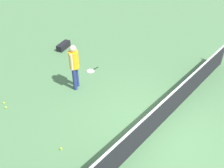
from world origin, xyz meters
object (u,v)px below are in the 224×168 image
Objects in this scene: player_near_side at (74,64)px; tennis_racket_near_player at (91,71)px; tennis_ball_midcourt at (122,142)px; equipment_bag at (64,46)px; tennis_ball_baseline at (4,103)px; tennis_ball_near_player at (61,149)px; tennis_ball_by_net at (6,107)px.

tennis_racket_near_player is (-1.14, -0.39, -1.00)m from player_near_side.
tennis_ball_midcourt is 6.33m from equipment_bag.
player_near_side is 2.70m from tennis_ball_baseline.
tennis_ball_near_player is at bearing 39.17° from player_near_side.
tennis_ball_by_net reaches higher than tennis_racket_near_player.
tennis_ball_baseline is (-0.08, -0.27, 0.00)m from tennis_ball_by_net.
tennis_ball_baseline is (3.38, -0.76, 0.02)m from tennis_racket_near_player.
player_near_side reaches higher than tennis_ball_baseline.
tennis_ball_baseline is (1.26, -4.08, 0.00)m from tennis_ball_midcourt.
tennis_ball_by_net and tennis_ball_baseline have the same top height.
tennis_racket_near_player is 8.91× the size of tennis_ball_near_player.
player_near_side reaches higher than tennis_ball_midcourt.
tennis_ball_near_player is 1.00× the size of tennis_ball_by_net.
tennis_ball_by_net is at bearing 25.02° from equipment_bag.
equipment_bag is at bearing -122.19° from player_near_side.
tennis_ball_baseline is 4.31m from equipment_bag.
tennis_ball_midcourt is (-1.34, 3.81, 0.00)m from tennis_ball_by_net.
tennis_racket_near_player is at bearing -122.55° from tennis_ball_midcourt.
player_near_side is 2.01× the size of equipment_bag.
equipment_bag reaches higher than tennis_ball_near_player.
tennis_ball_midcourt is at bearing 138.63° from tennis_ball_near_player.
player_near_side is at bearing -140.83° from tennis_ball_near_player.
player_near_side is at bearing 57.81° from equipment_bag.
player_near_side reaches higher than tennis_ball_by_net.
tennis_racket_near_player is at bearing 167.28° from tennis_ball_baseline.
equipment_bag is at bearing -157.75° from tennis_ball_baseline.
tennis_ball_near_player is 0.08× the size of equipment_bag.
tennis_ball_by_net is at bearing -21.04° from player_near_side.
tennis_ball_by_net is 4.04m from tennis_ball_midcourt.
tennis_ball_midcourt is 0.08× the size of equipment_bag.
tennis_ball_near_player and tennis_ball_by_net have the same top height.
equipment_bag is (-2.73, -5.71, 0.11)m from tennis_ball_midcourt.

